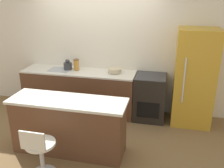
# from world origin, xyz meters

# --- Properties ---
(ground_plane) EXTENTS (14.00, 14.00, 0.00)m
(ground_plane) POSITION_xyz_m (0.00, 0.00, 0.00)
(ground_plane) COLOR brown
(wall_back) EXTENTS (8.00, 0.06, 2.60)m
(wall_back) POSITION_xyz_m (0.00, 0.67, 1.30)
(wall_back) COLOR silver
(wall_back) RESTS_ON ground_plane
(back_counter) EXTENTS (2.34, 0.62, 0.90)m
(back_counter) POSITION_xyz_m (-0.35, 0.33, 0.44)
(back_counter) COLOR brown
(back_counter) RESTS_ON ground_plane
(kitchen_island) EXTENTS (1.81, 0.58, 0.89)m
(kitchen_island) POSITION_xyz_m (-0.01, -1.08, 0.45)
(kitchen_island) COLOR brown
(kitchen_island) RESTS_ON ground_plane
(oven_range) EXTENTS (0.60, 0.63, 0.90)m
(oven_range) POSITION_xyz_m (1.13, 0.33, 0.45)
(oven_range) COLOR black
(oven_range) RESTS_ON ground_plane
(refrigerator) EXTENTS (0.72, 0.65, 1.83)m
(refrigerator) POSITION_xyz_m (1.93, 0.33, 0.91)
(refrigerator) COLOR gold
(refrigerator) RESTS_ON ground_plane
(stool_chair) EXTENTS (0.41, 0.41, 0.79)m
(stool_chair) POSITION_xyz_m (-0.15, -1.75, 0.38)
(stool_chair) COLOR #B7B7BC
(stool_chair) RESTS_ON ground_plane
(kettle) EXTENTS (0.17, 0.17, 0.22)m
(kettle) POSITION_xyz_m (-0.60, 0.37, 0.98)
(kettle) COLOR #333338
(kettle) RESTS_ON back_counter
(mixing_bowl) EXTENTS (0.26, 0.26, 0.09)m
(mixing_bowl) POSITION_xyz_m (0.40, 0.37, 0.94)
(mixing_bowl) COLOR #C1B28E
(mixing_bowl) RESTS_ON back_counter
(canister_jar) EXTENTS (0.11, 0.11, 0.22)m
(canister_jar) POSITION_xyz_m (-0.41, 0.37, 1.01)
(canister_jar) COLOR #B77F33
(canister_jar) RESTS_ON back_counter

